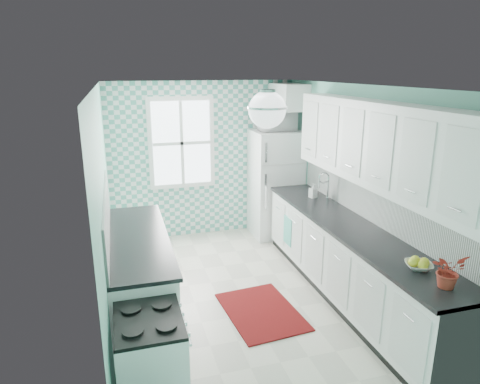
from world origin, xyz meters
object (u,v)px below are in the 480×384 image
object	(u,v)px
sink	(316,202)
fruit_bowl	(419,266)
ceiling_light	(267,109)
microwave	(277,121)
potted_plant	(448,271)
stove	(151,362)
fridge	(275,184)

from	to	relation	value
sink	fruit_bowl	xyz separation A→B (m)	(-0.00, -2.10, 0.04)
ceiling_light	microwave	bearing A→B (deg)	67.08
ceiling_light	fruit_bowl	xyz separation A→B (m)	(1.20, -0.76, -1.35)
sink	potted_plant	world-z (taller)	sink
stove	fruit_bowl	xyz separation A→B (m)	(2.40, -0.07, 0.55)
sink	potted_plant	distance (m)	2.44
ceiling_light	fridge	world-z (taller)	ceiling_light
microwave	potted_plant	bearing A→B (deg)	94.27
fruit_bowl	sink	bearing A→B (deg)	89.89
stove	sink	distance (m)	3.18
fridge	sink	size ratio (longest dim) A/B	3.25
stove	sink	bearing A→B (deg)	37.53
microwave	stove	bearing A→B (deg)	58.06
stove	microwave	xyz separation A→B (m)	(2.31, 3.32, 1.47)
ceiling_light	microwave	size ratio (longest dim) A/B	0.62
fridge	fruit_bowl	distance (m)	3.39
fridge	fruit_bowl	size ratio (longest dim) A/B	7.30
potted_plant	microwave	xyz separation A→B (m)	(-0.09, 3.73, 0.80)
fruit_bowl	microwave	distance (m)	3.51
ceiling_light	fruit_bowl	size ratio (longest dim) A/B	1.48
stove	microwave	size ratio (longest dim) A/B	1.41
ceiling_light	microwave	distance (m)	2.88
fridge	fruit_bowl	bearing A→B (deg)	-84.83
fridge	ceiling_light	bearing A→B (deg)	-109.27
ceiling_light	microwave	xyz separation A→B (m)	(1.11, 2.63, -0.44)
sink	potted_plant	xyz separation A→B (m)	(-0.00, -2.44, 0.16)
ceiling_light	sink	bearing A→B (deg)	47.90
microwave	sink	bearing A→B (deg)	97.04
fridge	stove	size ratio (longest dim) A/B	2.17
sink	stove	bearing A→B (deg)	-135.93
fridge	potted_plant	world-z (taller)	fridge
ceiling_light	fruit_bowl	distance (m)	1.96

